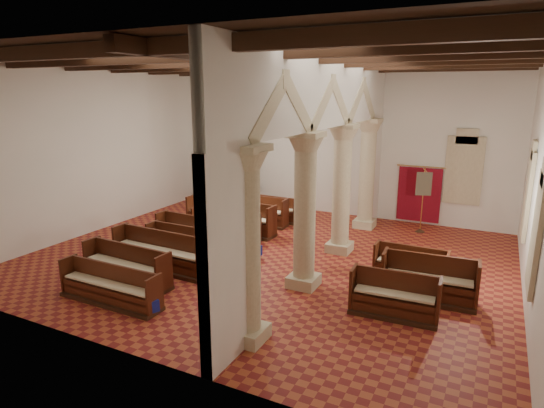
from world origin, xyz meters
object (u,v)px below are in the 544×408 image
at_px(aisle_pew_0, 394,302).
at_px(pipe_organ, 235,174).
at_px(nave_pew_0, 110,291).
at_px(lectern, 254,196).
at_px(processional_banner, 422,211).

bearing_deg(aisle_pew_0, pipe_organ, 136.11).
relative_size(pipe_organ, aisle_pew_0, 2.18).
distance_m(nave_pew_0, aisle_pew_0, 6.77).
bearing_deg(pipe_organ, nave_pew_0, -76.19).
bearing_deg(pipe_organ, aisle_pew_0, -40.86).
distance_m(lectern, processional_banner, 7.25).
xyz_separation_m(pipe_organ, lectern, (1.07, -0.17, -0.88)).
height_order(lectern, aisle_pew_0, lectern).
relative_size(processional_banner, aisle_pew_0, 1.19).
distance_m(pipe_organ, nave_pew_0, 10.36).
bearing_deg(processional_banner, nave_pew_0, -140.74).
distance_m(pipe_organ, processional_banner, 8.34).
bearing_deg(lectern, pipe_organ, 165.85).
bearing_deg(processional_banner, pipe_organ, 156.64).
relative_size(processional_banner, nave_pew_0, 0.84).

